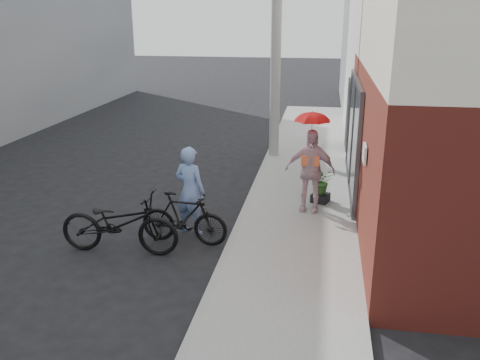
% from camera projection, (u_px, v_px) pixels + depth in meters
% --- Properties ---
extents(ground, '(80.00, 80.00, 0.00)m').
position_uv_depth(ground, '(179.00, 246.00, 9.18)').
color(ground, black).
rests_on(ground, ground).
extents(sidewalk, '(2.20, 24.00, 0.12)m').
position_uv_depth(sidewalk, '(301.00, 209.00, 10.70)').
color(sidewalk, '#969590').
rests_on(sidewalk, ground).
extents(curb, '(0.12, 24.00, 0.12)m').
position_uv_depth(curb, '(247.00, 206.00, 10.89)').
color(curb, '#9E9E99').
rests_on(curb, ground).
extents(east_building_far, '(8.00, 8.00, 7.00)m').
position_uv_depth(east_building_far, '(440.00, 25.00, 21.92)').
color(east_building_far, gray).
rests_on(east_building_far, ground).
extents(utility_pole, '(0.28, 0.28, 7.00)m').
position_uv_depth(utility_pole, '(276.00, 32.00, 13.52)').
color(utility_pole, '#9E9E99').
rests_on(utility_pole, ground).
extents(officer, '(0.72, 0.59, 1.71)m').
position_uv_depth(officer, '(190.00, 191.00, 9.45)').
color(officer, '#718FCA').
rests_on(officer, ground).
extents(bike_left, '(2.11, 0.78, 1.10)m').
position_uv_depth(bike_left, '(119.00, 223.00, 8.77)').
color(bike_left, black).
rests_on(bike_left, ground).
extents(bike_right, '(1.65, 0.58, 0.97)m').
position_uv_depth(bike_right, '(184.00, 218.00, 9.15)').
color(bike_right, black).
rests_on(bike_right, ground).
extents(kimono_woman, '(1.03, 0.50, 1.71)m').
position_uv_depth(kimono_woman, '(310.00, 170.00, 10.27)').
color(kimono_woman, beige).
rests_on(kimono_woman, sidewalk).
extents(parasol, '(0.70, 0.70, 0.62)m').
position_uv_depth(parasol, '(313.00, 114.00, 9.90)').
color(parasol, red).
rests_on(parasol, kimono_woman).
extents(planter, '(0.44, 0.44, 0.18)m').
position_uv_depth(planter, '(320.00, 198.00, 10.95)').
color(planter, black).
rests_on(planter, sidewalk).
extents(potted_plant, '(0.52, 0.45, 0.57)m').
position_uv_depth(potted_plant, '(321.00, 181.00, 10.83)').
color(potted_plant, '#2E5B24').
rests_on(potted_plant, planter).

